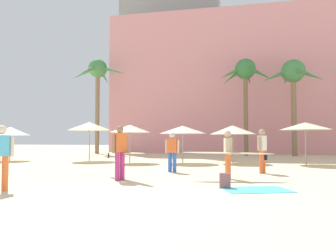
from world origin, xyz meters
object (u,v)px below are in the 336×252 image
Objects in this scene: beach_towel at (256,190)px; person_mid_left at (228,153)px; palm_tree_far_left at (245,75)px; person_near_right at (1,155)px; cafe_umbrella_2 at (305,126)px; person_mid_center at (262,149)px; palm_tree_right at (293,77)px; cafe_umbrella_4 at (10,131)px; backpack at (225,181)px; palm_tree_center at (98,76)px; cafe_umbrella_0 at (130,129)px; cafe_umbrella_5 at (183,130)px; cafe_umbrella_3 at (233,130)px; cafe_umbrella_6 at (90,126)px; person_far_right at (172,150)px; person_far_left at (121,151)px.

person_mid_left is at bearing 110.31° from beach_towel.
palm_tree_far_left is 21.33m from person_near_right.
person_mid_left is (-4.06, -6.97, -1.16)m from cafe_umbrella_2.
palm_tree_far_left is 4.58× the size of person_mid_center.
cafe_umbrella_4 is (-18.85, -9.16, -4.54)m from palm_tree_right.
palm_tree_far_left is 19.32× the size of backpack.
cafe_umbrella_4 is (-17.75, -0.49, -0.18)m from cafe_umbrella_2.
cafe_umbrella_2 is 1.57× the size of person_near_right.
palm_tree_far_left is 4.62× the size of beach_towel.
palm_tree_center is 3.79× the size of cafe_umbrella_0.
backpack is (2.52, -8.61, -1.71)m from cafe_umbrella_5.
cafe_umbrella_6 reaches higher than cafe_umbrella_3.
person_far_right is (11.40, -4.61, -0.98)m from cafe_umbrella_4.
cafe_umbrella_2 is 6.65m from cafe_umbrella_5.
person_mid_center is (-3.81, -13.48, -5.45)m from palm_tree_right.
cafe_umbrella_2 reaches higher than beach_towel.
person_far_right is (-7.44, -13.77, -5.53)m from palm_tree_right.
beach_towel is at bearing -30.58° from cafe_umbrella_4.
cafe_umbrella_0 is at bearing -175.82° from cafe_umbrella_2.
cafe_umbrella_2 reaches higher than cafe_umbrella_0.
person_far_right is (-2.22, 3.78, 0.70)m from backpack.
person_far_left is at bearing -35.95° from cafe_umbrella_4.
cafe_umbrella_0 reaches higher than person_mid_left.
person_far_left reaches higher than person_mid_center.
person_mid_center is (-0.02, -13.45, -5.75)m from palm_tree_far_left.
cafe_umbrella_6 is at bearing 163.44° from cafe_umbrella_0.
person_far_left is 5.74m from person_mid_center.
cafe_umbrella_3 is 1.60× the size of person_far_right.
person_mid_left is at bearing -92.35° from person_near_right.
person_mid_left is (0.06, 1.91, 0.71)m from backpack.
cafe_umbrella_5 is 7.71m from person_far_left.
cafe_umbrella_4 is 15.67m from person_mid_center.
cafe_umbrella_6 is 12.57m from backpack.
palm_tree_far_left reaches higher than cafe_umbrella_2.
person_mid_center is (1.41, 4.07, 0.77)m from backpack.
cafe_umbrella_6 is 13.28m from beach_towel.
beach_towel is (-4.39, -17.70, -6.42)m from palm_tree_right.
palm_tree_center reaches higher than person_far_left.
cafe_umbrella_4 is 12.60m from person_far_left.
backpack is at bearing 100.63° from person_mid_center.
cafe_umbrella_6 is 1.61× the size of person_far_right.
cafe_umbrella_3 is 0.99× the size of cafe_umbrella_6.
cafe_umbrella_5 is 6.40× the size of backpack.
palm_tree_right is 19.34m from beach_towel.
palm_tree_center reaches higher than cafe_umbrella_2.
person_mid_center is at bearing -105.79° from palm_tree_right.
beach_towel is (6.38, -8.32, -1.97)m from cafe_umbrella_0.
palm_tree_far_left is 2.57× the size of person_mid_left.
palm_tree_center is at bearing -139.97° from person_far_right.
cafe_umbrella_3 is at bearing 0.27° from backpack.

